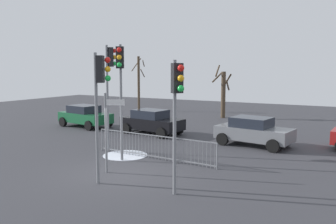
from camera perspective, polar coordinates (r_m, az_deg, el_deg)
The scene contains 13 objects.
ground_plane at distance 13.83m, azimuth -7.71°, elevation -9.70°, with size 60.00×60.00×0.00m, color #38383D.
traffic_light_mid_right at distance 15.03m, azimuth -7.65°, elevation 5.66°, with size 0.42×0.51×4.96m.
traffic_light_foreground_left at distance 12.14m, azimuth -10.82°, elevation 3.70°, with size 0.53×0.40×4.48m.
traffic_light_rear_right at distance 17.04m, azimuth -9.34°, elevation 5.96°, with size 0.39×0.54×5.04m.
traffic_light_foreground_right at distance 10.77m, azimuth 1.42°, elevation 2.39°, with size 0.49×0.44×4.22m.
direction_sign_post at distance 13.59m, azimuth -9.67°, elevation -2.61°, with size 0.75×0.31×3.05m.
pedestrian_guard_railing at distance 15.67m, azimuth -2.35°, elevation -5.56°, with size 6.14×0.45×1.07m.
car_grey_trailing at distance 18.80m, azimuth 13.51°, elevation -2.97°, with size 4.01×2.40×1.47m.
car_black_near at distance 21.61m, azimuth -2.63°, elevation -1.51°, with size 3.99×2.34×1.47m.
car_green_far at distance 24.87m, azimuth -13.15°, elevation -0.57°, with size 4.01×2.39×1.47m.
bare_tree_centre at distance 33.78m, azimuth -4.70°, elevation 4.79°, with size 1.39×1.10×5.09m.
bare_tree_right at distance 28.89m, azimuth 8.81°, elevation 3.12°, with size 1.39×1.37×4.25m.
snow_patch_kerb at distance 16.52m, azimuth -6.86°, elevation -6.89°, with size 2.03×2.03×0.01m, color silver.
Camera 1 is at (7.96, -10.59, 3.95)m, focal length 38.05 mm.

